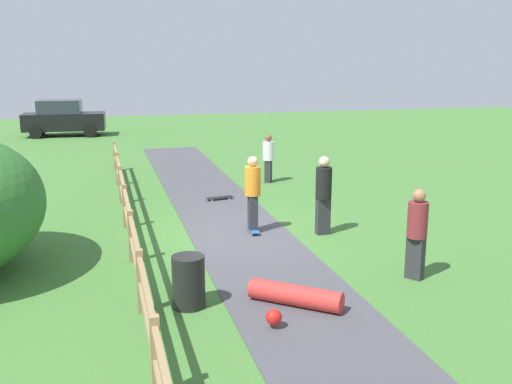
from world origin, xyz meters
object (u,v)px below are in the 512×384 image
at_px(skateboard_loose, 219,197).
at_px(parked_car_black, 63,118).
at_px(skater_fallen, 294,297).
at_px(bystander_black, 324,191).
at_px(bystander_white, 268,156).
at_px(trash_bin, 189,281).
at_px(skater_riding, 253,190).
at_px(bystander_maroon, 417,230).

bearing_deg(skateboard_loose, parked_car_black, 107.45).
relative_size(skater_fallen, bystander_black, 0.80).
bearing_deg(bystander_white, bystander_black, -93.80).
xyz_separation_m(trash_bin, skateboard_loose, (2.01, 7.29, -0.36)).
height_order(trash_bin, skater_riding, skater_riding).
bearing_deg(skateboard_loose, trash_bin, -105.46).
xyz_separation_m(bystander_black, parked_car_black, (-6.86, 20.33, -0.09)).
relative_size(skateboard_loose, bystander_maroon, 0.47).
distance_m(skateboard_loose, parked_car_black, 17.19).
bearing_deg(skater_fallen, bystander_black, 62.28).
xyz_separation_m(trash_bin, skater_riding, (2.14, 3.88, 0.61)).
distance_m(trash_bin, skater_fallen, 1.80).
bearing_deg(bystander_black, skater_riding, 161.03).
bearing_deg(parked_car_black, bystander_maroon, -72.29).
bearing_deg(parked_car_black, bystander_white, -63.04).
xyz_separation_m(trash_bin, parked_car_black, (-3.13, 23.67, 0.51)).
bearing_deg(skater_riding, bystander_white, 70.13).
xyz_separation_m(bystander_maroon, bystander_white, (-0.24, 9.21, -0.08)).
xyz_separation_m(trash_bin, bystander_black, (3.73, 3.34, 0.60)).
distance_m(skater_fallen, skateboard_loose, 7.82).
relative_size(skater_riding, bystander_white, 1.14).
distance_m(skateboard_loose, bystander_white, 3.09).
bearing_deg(bystander_maroon, bystander_black, 101.45).
distance_m(trash_bin, skater_riding, 4.47).
distance_m(skater_fallen, parked_car_black, 24.68).
relative_size(trash_bin, bystander_white, 0.56).
relative_size(bystander_black, bystander_maroon, 1.08).
distance_m(trash_bin, bystander_white, 10.26).
bearing_deg(skateboard_loose, bystander_white, 44.80).
bearing_deg(bystander_white, trash_bin, -113.75).
distance_m(skater_riding, bystander_black, 1.68).
bearing_deg(bystander_black, skateboard_loose, 113.45).
bearing_deg(skateboard_loose, skater_riding, -87.88).
distance_m(skater_fallen, bystander_white, 10.23).
distance_m(trash_bin, parked_car_black, 23.88).
distance_m(trash_bin, bystander_maroon, 4.40).
relative_size(bystander_maroon, bystander_white, 1.08).
bearing_deg(skater_fallen, bystander_white, 76.22).
bearing_deg(parked_car_black, trash_bin, -82.46).
bearing_deg(trash_bin, parked_car_black, 97.54).
distance_m(skater_riding, parked_car_black, 20.48).
height_order(trash_bin, bystander_black, bystander_black).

